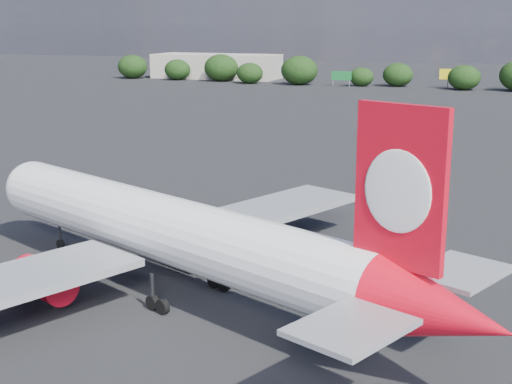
% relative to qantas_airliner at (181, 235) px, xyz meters
% --- Properties ---
extents(ground, '(500.00, 500.00, 0.00)m').
position_rel_qantas_airliner_xyz_m(ground, '(-10.66, 48.75, -4.62)').
color(ground, black).
rests_on(ground, ground).
extents(qantas_airliner, '(44.42, 42.79, 15.16)m').
position_rel_qantas_airliner_xyz_m(qantas_airliner, '(0.00, 0.00, 0.00)').
color(qantas_airliner, white).
rests_on(qantas_airliner, ground).
extents(terminal_building, '(42.00, 16.00, 8.00)m').
position_rel_qantas_airliner_xyz_m(terminal_building, '(-75.66, 180.75, -0.62)').
color(terminal_building, '#A49A8D').
rests_on(terminal_building, ground).
extents(highway_sign, '(6.00, 0.30, 4.50)m').
position_rel_qantas_airliner_xyz_m(highway_sign, '(-28.66, 164.75, -1.49)').
color(highway_sign, '#15692B').
rests_on(highway_sign, ground).
extents(billboard_yellow, '(5.00, 0.30, 5.50)m').
position_rel_qantas_airliner_xyz_m(billboard_yellow, '(1.34, 170.75, -0.75)').
color(billboard_yellow, yellow).
rests_on(billboard_yellow, ground).
extents(horizon_treeline, '(209.08, 15.34, 8.72)m').
position_rel_qantas_airliner_xyz_m(horizon_treeline, '(-7.08, 167.96, -0.78)').
color(horizon_treeline, black).
rests_on(horizon_treeline, ground).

